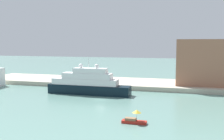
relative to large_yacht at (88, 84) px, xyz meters
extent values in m
plane|color=slate|center=(6.17, -6.63, -3.19)|extent=(400.00, 400.00, 0.00)
cube|color=#B7AD99|center=(6.17, 19.74, -2.44)|extent=(110.00, 20.75, 1.51)
cube|color=black|center=(0.35, 0.00, -1.76)|extent=(25.58, 4.32, 2.87)
cube|color=white|center=(-0.93, 0.00, 0.60)|extent=(20.46, 3.97, 1.84)
cube|color=white|center=(-0.16, 0.00, 2.40)|extent=(15.35, 3.63, 1.76)
cube|color=white|center=(0.86, 0.00, 4.05)|extent=(10.23, 3.28, 1.53)
cylinder|color=silver|center=(0.35, 0.00, 6.37)|extent=(0.16, 0.16, 3.11)
sphere|color=white|center=(2.91, 0.00, 5.45)|extent=(1.27, 1.27, 1.27)
sphere|color=white|center=(-2.21, 0.00, 5.45)|extent=(1.27, 1.27, 1.27)
cube|color=#B22319|center=(19.28, -25.17, -2.91)|extent=(4.85, 1.40, 0.57)
cube|color=#8C6647|center=(18.55, -25.17, -2.38)|extent=(2.13, 1.12, 0.50)
cylinder|color=#B2B2B2|center=(19.76, -25.17, -1.84)|extent=(0.06, 0.06, 1.58)
cone|color=gold|center=(19.76, -25.17, -0.75)|extent=(1.72, 1.72, 0.60)
cube|color=#9E664C|center=(34.21, 20.17, 5.93)|extent=(17.53, 14.26, 15.22)
cube|color=#1E4C99|center=(-9.06, 14.42, -1.29)|extent=(4.23, 1.88, 0.79)
cube|color=#262D33|center=(-9.27, 14.42, -0.60)|extent=(2.54, 1.69, 0.58)
cylinder|color=maroon|center=(-3.63, 14.98, -1.02)|extent=(0.36, 0.36, 1.32)
sphere|color=tan|center=(-3.63, 14.98, -0.24)|extent=(0.24, 0.24, 0.24)
cylinder|color=black|center=(5.03, 10.27, -1.35)|extent=(0.41, 0.41, 0.66)
camera|label=1|loc=(28.81, -74.73, 12.52)|focal=42.59mm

